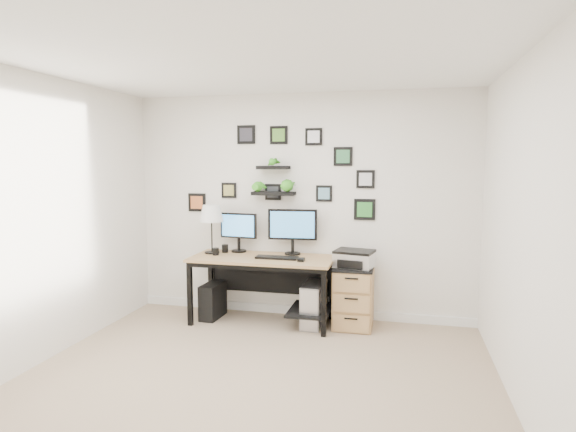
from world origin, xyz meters
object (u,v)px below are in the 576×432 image
(monitor_left, at_px, (239,229))
(pc_tower_grey, at_px, (314,305))
(monitor_right, at_px, (292,228))
(printer, at_px, (354,259))
(table_lamp, at_px, (211,215))
(desk, at_px, (266,267))
(pc_tower_black, at_px, (213,301))
(file_cabinet, at_px, (354,297))
(mug, at_px, (216,251))

(monitor_left, xyz_separation_m, pc_tower_grey, (0.95, -0.22, -0.78))
(monitor_right, distance_m, printer, 0.80)
(table_lamp, bearing_deg, desk, -4.96)
(pc_tower_black, relative_size, pc_tower_grey, 0.83)
(desk, relative_size, table_lamp, 2.82)
(pc_tower_grey, xyz_separation_m, file_cabinet, (0.43, 0.08, 0.10))
(desk, relative_size, monitor_right, 2.83)
(monitor_left, relative_size, file_cabinet, 0.69)
(monitor_right, relative_size, mug, 6.86)
(printer, bearing_deg, desk, -177.14)
(desk, relative_size, pc_tower_black, 3.95)
(desk, distance_m, pc_tower_black, 0.77)
(desk, bearing_deg, table_lamp, 175.04)
(monitor_left, height_order, file_cabinet, monitor_left)
(pc_tower_grey, bearing_deg, monitor_right, 143.28)
(monitor_right, height_order, pc_tower_black, monitor_right)
(table_lamp, xyz_separation_m, pc_tower_grey, (1.23, -0.08, -0.97))
(monitor_left, distance_m, mug, 0.39)
(pc_tower_grey, bearing_deg, table_lamp, 176.23)
(desk, relative_size, file_cabinet, 2.39)
(mug, distance_m, printer, 1.58)
(monitor_left, relative_size, monitor_right, 0.82)
(desk, bearing_deg, printer, 2.86)
(monitor_left, relative_size, mug, 5.62)
(monitor_right, xyz_separation_m, mug, (-0.85, -0.24, -0.27))
(monitor_right, relative_size, pc_tower_black, 1.40)
(table_lamp, xyz_separation_m, file_cabinet, (1.66, -0.00, -0.87))
(pc_tower_black, bearing_deg, table_lamp, 114.69)
(monitor_right, height_order, printer, monitor_right)
(monitor_left, relative_size, table_lamp, 0.82)
(desk, height_order, monitor_left, monitor_left)
(monitor_left, bearing_deg, file_cabinet, -5.84)
(mug, relative_size, pc_tower_black, 0.20)
(monitor_left, distance_m, pc_tower_grey, 1.25)
(table_lamp, relative_size, pc_tower_grey, 1.16)
(table_lamp, bearing_deg, pc_tower_grey, -3.77)
(monitor_left, relative_size, printer, 1.01)
(monitor_left, xyz_separation_m, monitor_right, (0.66, -0.00, 0.04))
(printer, bearing_deg, pc_tower_grey, -170.62)
(pc_tower_black, xyz_separation_m, printer, (1.63, 0.07, 0.56))
(monitor_left, xyz_separation_m, mug, (-0.19, -0.24, -0.23))
(table_lamp, height_order, pc_tower_black, table_lamp)
(table_lamp, bearing_deg, mug, -49.53)
(monitor_left, height_order, table_lamp, table_lamp)
(mug, relative_size, file_cabinet, 0.12)
(monitor_left, bearing_deg, table_lamp, -153.43)
(mug, height_order, printer, printer)
(desk, bearing_deg, mug, -175.91)
(table_lamp, relative_size, mug, 6.87)
(monitor_right, relative_size, printer, 1.23)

